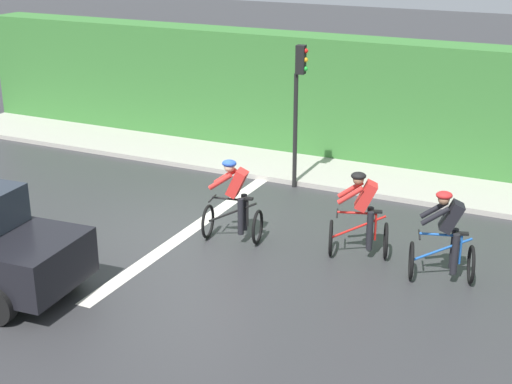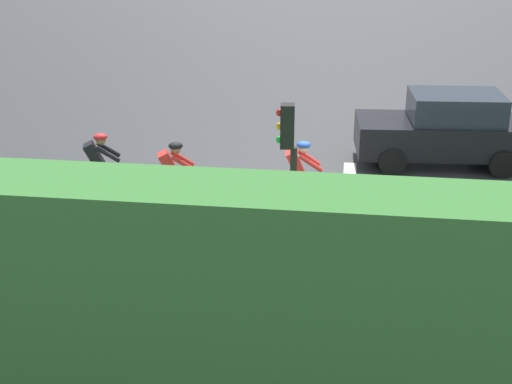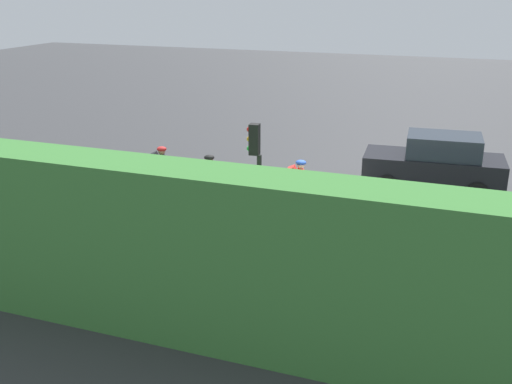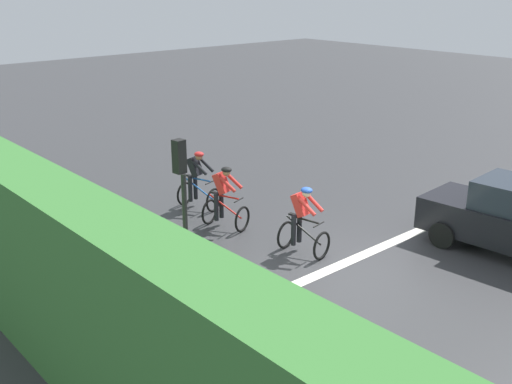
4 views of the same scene
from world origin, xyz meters
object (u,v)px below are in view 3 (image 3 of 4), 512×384
object	(u,v)px
cyclist_second	(207,185)
car_black	(435,163)
cyclist_lead	(160,176)
cyclist_mid	(297,191)
traffic_light_near_crossing	(256,177)

from	to	relation	value
cyclist_second	car_black	bearing A→B (deg)	-54.39
cyclist_lead	cyclist_mid	xyz separation A→B (m)	(0.05, -4.07, 0.00)
cyclist_lead	traffic_light_near_crossing	bearing A→B (deg)	-128.71
cyclist_second	traffic_light_near_crossing	size ratio (longest dim) A/B	0.50
cyclist_mid	cyclist_second	bearing A→B (deg)	98.92
cyclist_mid	cyclist_lead	bearing A→B (deg)	90.67
cyclist_mid	car_black	bearing A→B (deg)	-41.37
cyclist_lead	car_black	size ratio (longest dim) A/B	0.39
cyclist_lead	car_black	bearing A→B (deg)	-62.89
cyclist_second	cyclist_lead	bearing A→B (deg)	78.28
cyclist_mid	car_black	xyz separation A→B (m)	(3.71, -3.27, 0.08)
cyclist_lead	traffic_light_near_crossing	xyz separation A→B (m)	(-3.34, -4.16, 1.43)
cyclist_second	traffic_light_near_crossing	distance (m)	4.18
cyclist_lead	cyclist_second	distance (m)	1.66
cyclist_second	car_black	world-z (taller)	car_black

